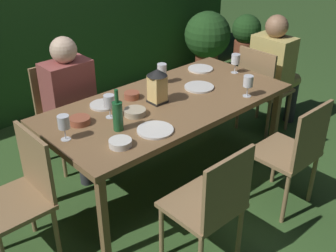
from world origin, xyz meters
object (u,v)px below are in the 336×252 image
at_px(wine_glass_c, 109,102).
at_px(wine_glass_d, 64,123).
at_px(green_bottle_on_table, 118,115).
at_px(bowl_bread, 120,143).
at_px(chair_side_right_a, 63,109).
at_px(bowl_dip, 132,95).
at_px(wine_glass_e, 236,60).
at_px(plate_d, 104,105).
at_px(wine_glass_a, 162,70).
at_px(bowl_salad, 80,120).
at_px(chair_side_left_b, 293,151).
at_px(lantern_centerpiece, 157,84).
at_px(dining_table, 168,107).
at_px(person_in_rust, 74,100).
at_px(bowl_olives, 135,112).
at_px(potted_plant_corner, 246,36).
at_px(plate_a, 199,87).
at_px(plate_b, 200,69).
at_px(plate_c, 155,130).
at_px(potted_plant_by_hedge, 207,39).
at_px(person_in_mustard, 275,67).
at_px(chair_side_left_a, 211,204).
at_px(wine_glass_b, 248,82).
at_px(chair_head_near, 22,193).
at_px(chair_head_far, 261,87).

height_order(wine_glass_c, wine_glass_d, same).
height_order(green_bottle_on_table, bowl_bread, green_bottle_on_table).
xyz_separation_m(chair_side_right_a, bowl_dip, (0.26, -0.63, 0.26)).
xyz_separation_m(wine_glass_e, plate_d, (-1.23, 0.23, -0.11)).
distance_m(wine_glass_a, bowl_salad, 0.90).
bearing_deg(chair_side_left_b, lantern_centerpiece, 119.75).
relative_size(dining_table, bowl_salad, 13.52).
bearing_deg(person_in_rust, bowl_olives, -80.99).
bearing_deg(person_in_rust, lantern_centerpiece, -59.72).
xyz_separation_m(chair_side_left_b, chair_side_right_a, (-0.87, 1.70, 0.00)).
distance_m(bowl_dip, potted_plant_corner, 3.20).
distance_m(wine_glass_c, plate_a, 0.84).
distance_m(chair_side_right_a, green_bottle_on_table, 1.03).
height_order(chair_side_right_a, plate_b, chair_side_right_a).
xyz_separation_m(person_in_rust, plate_c, (0.06, -0.94, 0.09)).
relative_size(chair_side_left_b, plate_c, 3.56).
xyz_separation_m(wine_glass_a, plate_b, (0.46, -0.00, -0.11)).
height_order(plate_b, bowl_dip, bowl_dip).
height_order(dining_table, potted_plant_by_hedge, potted_plant_by_hedge).
relative_size(wine_glass_a, bowl_dip, 1.44).
xyz_separation_m(wine_glass_a, wine_glass_c, (-0.67, -0.21, 0.00)).
xyz_separation_m(plate_d, bowl_olives, (0.08, -0.27, 0.02)).
xyz_separation_m(person_in_mustard, chair_side_left_a, (-1.84, -0.85, -0.15)).
relative_size(wine_glass_b, plate_a, 0.71).
xyz_separation_m(wine_glass_a, bowl_bread, (-0.85, -0.57, -0.09)).
xyz_separation_m(chair_side_left_b, potted_plant_by_hedge, (1.46, 2.19, 0.03)).
distance_m(chair_head_near, bowl_bread, 0.68).
xyz_separation_m(chair_head_far, bowl_dip, (-1.39, 0.22, 0.26)).
bearing_deg(wine_glass_b, chair_side_right_a, 128.15).
bearing_deg(wine_glass_b, wine_glass_e, 50.47).
xyz_separation_m(lantern_centerpiece, green_bottle_on_table, (-0.47, -0.14, -0.04)).
distance_m(wine_glass_b, bowl_dip, 0.89).
relative_size(chair_side_left_a, wine_glass_a, 5.15).
relative_size(lantern_centerpiece, wine_glass_e, 1.57).
xyz_separation_m(potted_plant_by_hedge, potted_plant_corner, (0.88, 0.06, -0.15)).
bearing_deg(potted_plant_corner, chair_head_near, -160.63).
bearing_deg(green_bottle_on_table, wine_glass_a, 28.11).
bearing_deg(chair_side_left_a, person_in_mustard, 24.78).
relative_size(person_in_mustard, chair_side_right_a, 1.32).
distance_m(wine_glass_d, plate_a, 1.22).
bearing_deg(wine_glass_d, lantern_centerpiece, 1.49).
bearing_deg(plate_b, chair_head_near, -171.30).
xyz_separation_m(wine_glass_c, bowl_dip, (0.31, 0.15, -0.09)).
height_order(chair_head_near, bowl_salad, chair_head_near).
bearing_deg(bowl_salad, wine_glass_e, -4.05).
xyz_separation_m(chair_side_left_b, chair_head_far, (0.78, 0.85, 0.00)).
distance_m(chair_side_right_a, plate_b, 1.25).
distance_m(chair_side_right_a, bowl_olives, 0.91).
bearing_deg(wine_glass_c, plate_b, 10.46).
bearing_deg(chair_head_near, potted_plant_by_hedge, 23.27).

